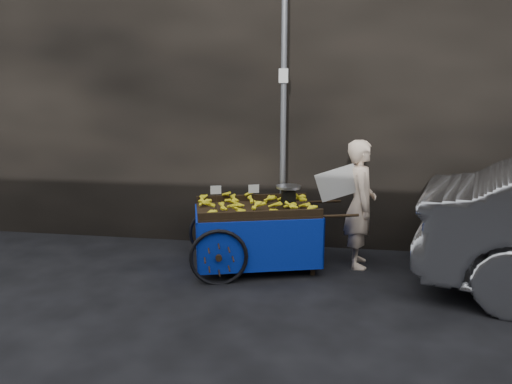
# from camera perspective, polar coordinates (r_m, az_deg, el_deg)

# --- Properties ---
(ground) EXTENTS (80.00, 80.00, 0.00)m
(ground) POSITION_cam_1_polar(r_m,az_deg,el_deg) (5.86, -1.35, -10.87)
(ground) COLOR black
(ground) RESTS_ON ground
(building_wall) EXTENTS (13.50, 2.00, 5.00)m
(building_wall) POSITION_cam_1_polar(r_m,az_deg,el_deg) (7.92, 4.87, 13.71)
(building_wall) COLOR black
(building_wall) RESTS_ON ground
(street_pole) EXTENTS (0.12, 0.10, 4.00)m
(street_pole) POSITION_cam_1_polar(r_m,az_deg,el_deg) (6.64, 3.16, 9.73)
(street_pole) COLOR slate
(street_pole) RESTS_ON ground
(banana_cart) EXTENTS (2.23, 1.46, 1.12)m
(banana_cart) POSITION_cam_1_polar(r_m,az_deg,el_deg) (6.26, -0.39, -2.62)
(banana_cart) COLOR black
(banana_cart) RESTS_ON ground
(vendor) EXTENTS (0.79, 0.61, 1.63)m
(vendor) POSITION_cam_1_polar(r_m,az_deg,el_deg) (6.43, 11.81, -1.34)
(vendor) COLOR beige
(vendor) RESTS_ON ground
(plastic_bag) EXTENTS (0.27, 0.22, 0.24)m
(plastic_bag) POSITION_cam_1_polar(r_m,az_deg,el_deg) (6.43, 6.53, -7.61)
(plastic_bag) COLOR blue
(plastic_bag) RESTS_ON ground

